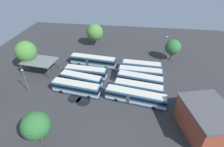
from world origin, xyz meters
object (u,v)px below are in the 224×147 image
bus_row1_slot2 (140,80)px  tree_south_edge (95,32)px  bus_row0_slot4 (93,61)px  lamp_post_mid_lot (25,80)px  bus_row0_slot0 (76,88)px  bus_row1_slot0 (135,97)px  lamp_post_by_building (165,48)px  tree_west_edge (26,51)px  bus_row0_slot1 (81,79)px  bus_row1_slot4 (141,67)px  maintenance_shelter (39,61)px  tree_northeast (173,47)px  depot_building (206,120)px  bus_row1_slot3 (140,73)px  bus_row1_slot1 (138,89)px  tree_north_edge (36,125)px  bus_row0_slot2 (86,72)px

bus_row1_slot2 → tree_south_edge: (-18.15, 24.29, 3.76)m
bus_row0_slot4 → lamp_post_mid_lot: 21.48m
bus_row0_slot0 → bus_row1_slot0: bearing=-5.2°
lamp_post_by_building → tree_west_edge: 45.15m
bus_row0_slot1 → bus_row1_slot4: (16.91, 9.18, 0.00)m
bus_row1_slot0 → maintenance_shelter: bearing=161.3°
maintenance_shelter → lamp_post_by_building: lamp_post_by_building is taller
bus_row1_slot0 → tree_northeast: tree_northeast is taller
bus_row0_slot0 → bus_row1_slot4: bearing=37.0°
depot_building → maintenance_shelter: 47.41m
maintenance_shelter → bus_row1_slot3: bearing=1.0°
bus_row1_slot1 → lamp_post_by_building: lamp_post_by_building is taller
bus_row1_slot1 → tree_west_edge: (-35.11, 8.05, 4.41)m
tree_south_edge → bus_row1_slot2: bearing=-53.2°
bus_row1_slot1 → tree_northeast: bearing=60.8°
bus_row1_slot2 → bus_row1_slot4: size_ratio=1.07×
bus_row1_slot3 → tree_north_edge: 31.54m
bus_row0_slot0 → tree_south_edge: size_ratio=1.50×
bus_row0_slot0 → bus_row1_slot4: 21.52m
lamp_post_mid_lot → tree_northeast: 46.59m
bus_row0_slot2 → bus_row1_slot1: (15.71, -5.60, 0.00)m
bus_row1_slot4 → maintenance_shelter: maintenance_shelter is taller
bus_row1_slot1 → lamp_post_mid_lot: size_ratio=1.78×
bus_row0_slot2 → lamp_post_mid_lot: lamp_post_mid_lot is taller
bus_row0_slot4 → bus_row1_slot2: size_ratio=1.18×
lamp_post_by_building → tree_northeast: (2.55, 0.42, 0.14)m
bus_row1_slot1 → maintenance_shelter: (-30.62, 6.80, 2.04)m
bus_row0_slot2 → bus_row1_slot0: same height
bus_row0_slot0 → bus_row1_slot3: (16.81, 9.24, -0.00)m
bus_row1_slot2 → tree_northeast: tree_northeast is taller
bus_row1_slot2 → tree_west_edge: (-35.50, 4.11, 4.41)m
bus_row1_slot4 → depot_building: depot_building is taller
lamp_post_mid_lot → tree_northeast: size_ratio=0.95×
depot_building → tree_northeast: tree_northeast is taller
lamp_post_mid_lot → tree_north_edge: size_ratio=0.93×
lamp_post_mid_lot → bus_row1_slot2: bearing=13.9°
bus_row0_slot2 → lamp_post_mid_lot: 16.41m
tree_northeast → bus_row0_slot1: bearing=-146.6°
bus_row1_slot3 → bus_row1_slot4: same height
bus_row0_slot4 → lamp_post_by_building: 24.87m
bus_row1_slot4 → tree_west_edge: 36.31m
bus_row0_slot2 → bus_row0_slot4: size_ratio=0.82×
bus_row0_slot2 → lamp_post_by_building: lamp_post_by_building is taller
bus_row1_slot4 → bus_row1_slot1: bearing=-94.1°
bus_row0_slot2 → maintenance_shelter: maintenance_shelter is taller
bus_row0_slot4 → bus_row1_slot2: 17.84m
tree_west_edge → bus_row1_slot4: bearing=4.8°
bus_row0_slot0 → bus_row0_slot1: 3.78m
tree_northeast → lamp_post_by_building: bearing=-170.5°
bus_row1_slot0 → tree_south_edge: tree_south_edge is taller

